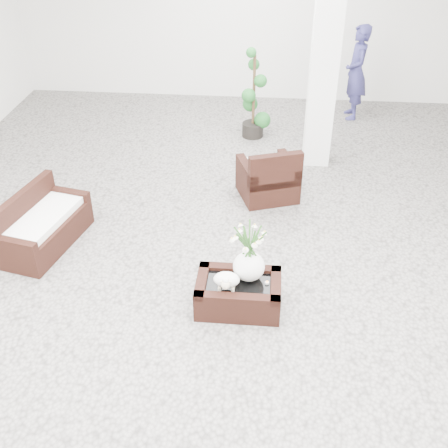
# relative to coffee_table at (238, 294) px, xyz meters

# --- Properties ---
(ground) EXTENTS (11.00, 11.00, 0.00)m
(ground) POSITION_rel_coffee_table_xyz_m (-0.22, 0.76, -0.16)
(ground) COLOR gray
(ground) RESTS_ON ground
(column) EXTENTS (0.40, 0.40, 3.50)m
(column) POSITION_rel_coffee_table_xyz_m (0.98, 3.56, 1.59)
(column) COLOR white
(column) RESTS_ON ground
(coffee_table) EXTENTS (0.90, 0.60, 0.31)m
(coffee_table) POSITION_rel_coffee_table_xyz_m (0.00, 0.00, 0.00)
(coffee_table) COLOR black
(coffee_table) RESTS_ON ground
(sheep_figurine) EXTENTS (0.28, 0.23, 0.21)m
(sheep_figurine) POSITION_rel_coffee_table_xyz_m (-0.12, -0.10, 0.26)
(sheep_figurine) COLOR white
(sheep_figurine) RESTS_ON coffee_table
(planter_narcissus) EXTENTS (0.44, 0.44, 0.80)m
(planter_narcissus) POSITION_rel_coffee_table_xyz_m (0.10, 0.10, 0.56)
(planter_narcissus) COLOR white
(planter_narcissus) RESTS_ON coffee_table
(tealight) EXTENTS (0.04, 0.04, 0.03)m
(tealight) POSITION_rel_coffee_table_xyz_m (0.30, 0.02, 0.17)
(tealight) COLOR white
(tealight) RESTS_ON coffee_table
(armchair) EXTENTS (0.95, 0.93, 0.80)m
(armchair) POSITION_rel_coffee_table_xyz_m (0.25, 2.38, 0.24)
(armchair) COLOR black
(armchair) RESTS_ON ground
(loveseat) EXTENTS (0.89, 1.40, 0.69)m
(loveseat) POSITION_rel_coffee_table_xyz_m (-2.48, 0.93, 0.19)
(loveseat) COLOR black
(loveseat) RESTS_ON ground
(topiary) EXTENTS (0.40, 0.40, 1.52)m
(topiary) POSITION_rel_coffee_table_xyz_m (-0.06, 4.39, 0.60)
(topiary) COLOR #1A521E
(topiary) RESTS_ON ground
(shopper) EXTENTS (0.45, 0.64, 1.68)m
(shopper) POSITION_rel_coffee_table_xyz_m (1.73, 5.42, 0.68)
(shopper) COLOR navy
(shopper) RESTS_ON ground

